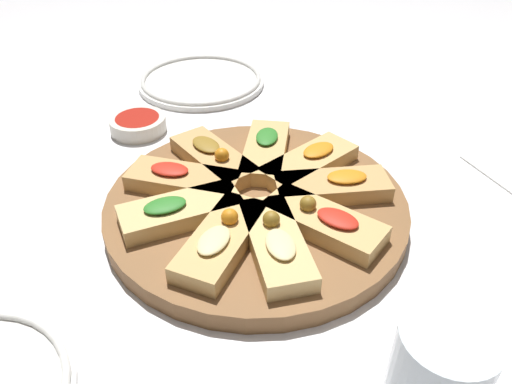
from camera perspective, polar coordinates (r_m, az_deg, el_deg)
ground_plane at (r=0.64m, az=0.00°, el=-2.50°), size 3.00×3.00×0.00m
serving_board at (r=0.63m, az=0.00°, el=-1.65°), size 0.38×0.38×0.02m
focaccia_slice_0 at (r=0.64m, az=-8.38°, el=1.41°), size 0.13×0.15×0.03m
focaccia_slice_1 at (r=0.59m, az=-8.68°, el=-2.12°), size 0.06×0.15×0.03m
focaccia_slice_2 at (r=0.55m, az=-3.96°, el=-5.37°), size 0.14×0.14×0.04m
focaccia_slice_3 at (r=0.54m, az=2.30°, el=-5.74°), size 0.15×0.07×0.04m
focaccia_slice_4 at (r=0.57m, az=7.69°, el=-3.31°), size 0.15×0.12×0.04m
focaccia_slice_5 at (r=0.63m, az=8.78°, el=0.67°), size 0.09×0.15×0.03m
focaccia_slice_6 at (r=0.67m, az=6.13°, el=3.36°), size 0.11×0.15×0.03m
focaccia_slice_7 at (r=0.69m, az=1.08°, el=4.76°), size 0.15×0.11×0.03m
focaccia_slice_8 at (r=0.68m, az=-4.89°, el=3.93°), size 0.15×0.10×0.04m
plate_right at (r=0.98m, az=-6.27°, el=12.55°), size 0.24×0.24×0.02m
water_glass at (r=0.44m, az=19.89°, el=-19.37°), size 0.08×0.08×0.11m
dipping_bowl at (r=0.83m, az=-13.33°, el=7.61°), size 0.09×0.09×0.02m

